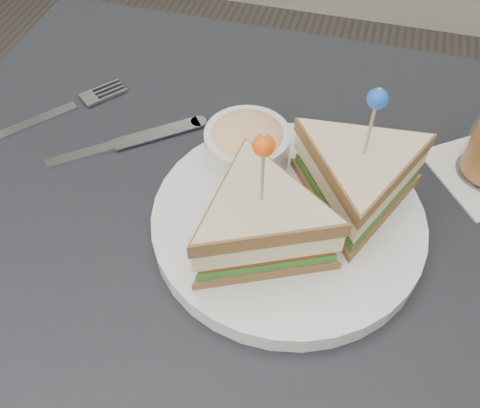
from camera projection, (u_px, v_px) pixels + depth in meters
name	position (u px, v px, depth m)	size (l,w,h in m)	color
table	(229.00, 279.00, 0.61)	(0.80, 0.80, 0.75)	black
plate_meal	(298.00, 198.00, 0.53)	(0.33, 0.30, 0.17)	silver
cutlery_fork	(61.00, 110.00, 0.68)	(0.14, 0.17, 0.01)	silver
cutlery_knife	(121.00, 144.00, 0.64)	(0.17, 0.14, 0.01)	silver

